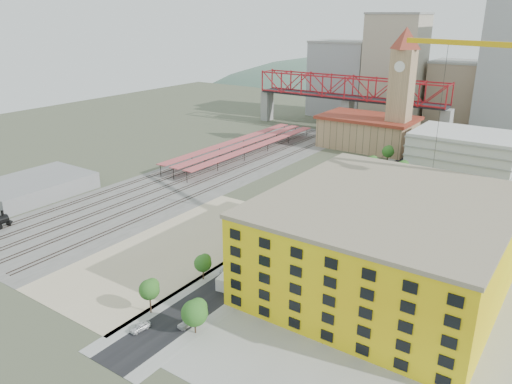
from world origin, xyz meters
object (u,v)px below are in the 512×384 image
Objects in this scene: site_trailer_b at (264,255)px; car_0 at (140,327)px; site_trailer_c at (291,237)px; construction_building at (386,242)px; site_trailer_a at (233,275)px; clock_tower at (402,80)px; site_trailer_d at (314,221)px.

site_trailer_b is 2.28× the size of car_0.
site_trailer_c reaches higher than car_0.
site_trailer_a is at bearing -146.88° from construction_building.
site_trailer_a is 11.73m from site_trailer_b.
car_0 is at bearing -107.33° from site_trailer_a.
construction_building is 5.00× the size of site_trailer_a.
clock_tower is 5.97× the size of site_trailer_b.
site_trailer_d is at bearing -84.42° from clock_tower.
site_trailer_c is at bearing 95.05° from site_trailer_b.
site_trailer_c is 2.31× the size of car_0.
site_trailer_d is (0.00, 11.80, -0.02)m from site_trailer_c.
site_trailer_c is 11.80m from site_trailer_d.
clock_tower is 13.59× the size of car_0.
construction_building is 50.18m from car_0.
clock_tower is at bearing 99.40° from site_trailer_b.
site_trailer_d is (-26.00, 18.14, -8.22)m from construction_building.
car_0 is at bearing -84.57° from site_trailer_c.
site_trailer_a is 2.65× the size of car_0.
site_trailer_c is 1.02× the size of site_trailer_d.
site_trailer_c is at bearing -107.37° from site_trailer_d.
site_trailer_b is (0.00, 11.73, -0.19)m from site_trailer_a.
site_trailer_a is at bearing -80.87° from site_trailer_c.
car_0 is (5.00, -139.99, -28.04)m from clock_tower.
car_0 is (-3.00, -34.77, -0.54)m from site_trailer_b.
site_trailer_d reaches higher than site_trailer_b.
clock_tower is 142.86m from car_0.
site_trailer_c is at bearing 166.30° from construction_building.
site_trailer_d is at bearing 145.10° from construction_building.
site_trailer_b is at bearing -168.62° from construction_building.
site_trailer_a is (8.00, -116.95, -27.31)m from clock_tower.
site_trailer_a is (-26.00, -16.96, -8.03)m from construction_building.
clock_tower is at bearing 104.01° from site_trailer_c.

